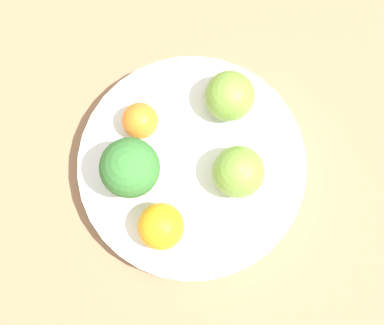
{
  "coord_description": "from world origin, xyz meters",
  "views": [
    {
      "loc": [
        -0.12,
        -0.03,
        0.65
      ],
      "look_at": [
        0.0,
        0.0,
        0.06
      ],
      "focal_mm": 60.0,
      "sensor_mm": 36.0,
      "label": 1
    }
  ],
  "objects": [
    {
      "name": "apple_red",
      "position": [
        0.0,
        -0.04,
        0.07
      ],
      "size": [
        0.05,
        0.05,
        0.05
      ],
      "color": "olive",
      "rests_on": "bowl"
    },
    {
      "name": "table_surface",
      "position": [
        0.0,
        0.0,
        0.01
      ],
      "size": [
        1.2,
        1.2,
        0.02
      ],
      "color": "#936D4C",
      "rests_on": "ground_plane"
    },
    {
      "name": "ground_plane",
      "position": [
        0.0,
        0.0,
        0.0
      ],
      "size": [
        6.0,
        6.0,
        0.0
      ],
      "primitive_type": "plane",
      "color": "gray"
    },
    {
      "name": "bowl",
      "position": [
        0.0,
        0.0,
        0.03
      ],
      "size": [
        0.22,
        0.22,
        0.03
      ],
      "color": "white",
      "rests_on": "table_surface"
    },
    {
      "name": "broccoli",
      "position": [
        -0.03,
        0.05,
        0.09
      ],
      "size": [
        0.05,
        0.05,
        0.07
      ],
      "color": "#99C17A",
      "rests_on": "bowl"
    },
    {
      "name": "orange_back",
      "position": [
        -0.07,
        0.01,
        0.07
      ],
      "size": [
        0.04,
        0.04,
        0.04
      ],
      "color": "orange",
      "rests_on": "bowl"
    },
    {
      "name": "orange_front",
      "position": [
        0.02,
        0.06,
        0.07
      ],
      "size": [
        0.03,
        0.03,
        0.03
      ],
      "color": "orange",
      "rests_on": "bowl"
    },
    {
      "name": "apple_green",
      "position": [
        0.07,
        -0.02,
        0.07
      ],
      "size": [
        0.05,
        0.05,
        0.05
      ],
      "color": "olive",
      "rests_on": "bowl"
    }
  ]
}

